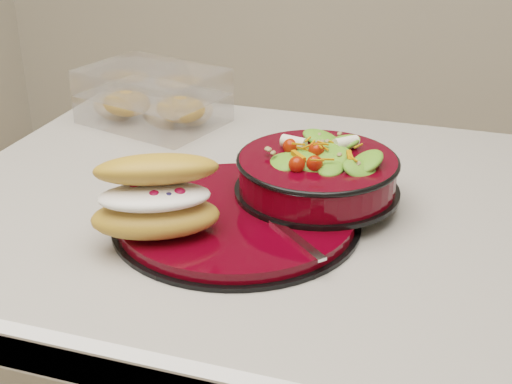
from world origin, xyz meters
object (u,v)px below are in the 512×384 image
(dinner_plate, at_px, (237,217))
(salad_bowl, at_px, (318,168))
(croissant, at_px, (157,197))
(pastry_box, at_px, (153,98))
(fork, at_px, (281,227))

(dinner_plate, bearing_deg, salad_bowl, 45.61)
(croissant, relative_size, pastry_box, 0.66)
(pastry_box, bearing_deg, dinner_plate, -34.34)
(salad_bowl, distance_m, fork, 0.12)
(croissant, bearing_deg, salad_bowl, 21.44)
(dinner_plate, relative_size, salad_bowl, 1.44)
(salad_bowl, bearing_deg, pastry_box, 146.54)
(dinner_plate, height_order, croissant, croissant)
(dinner_plate, height_order, pastry_box, pastry_box)
(croissant, xyz_separation_m, fork, (0.14, 0.05, -0.04))
(croissant, bearing_deg, dinner_plate, 22.18)
(dinner_plate, distance_m, croissant, 0.12)
(salad_bowl, bearing_deg, croissant, -133.74)
(dinner_plate, xyz_separation_m, croissant, (-0.07, -0.08, 0.06))
(dinner_plate, relative_size, fork, 2.37)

